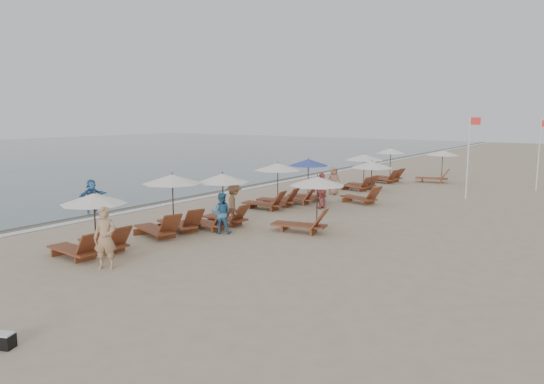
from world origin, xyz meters
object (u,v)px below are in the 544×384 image
Objects in this scene: beachgoer_mid_a at (221,213)px; lounger_station_4 at (304,183)px; lounger_station_3 at (273,187)px; flag_pole_near at (469,152)px; beachgoer_near at (105,238)px; beachgoer_far_a at (322,191)px; lounger_station_5 at (361,171)px; lounger_station_2 at (218,202)px; inland_station_0 at (308,201)px; waterline_walker at (92,196)px; lounger_station_1 at (168,207)px; beachgoer_far_b at (334,181)px; inland_station_1 at (365,178)px; duffel_bag at (0,340)px; beachgoer_mid_b at (234,205)px; lounger_station_6 at (386,167)px; inland_station_2 at (437,164)px; lounger_station_0 at (90,226)px.

lounger_station_4 is at bearing -113.93° from beachgoer_mid_a.
lounger_station_3 is 11.22m from flag_pole_near.
beachgoer_near is 1.06× the size of beachgoer_far_a.
lounger_station_2 is at bearing -90.93° from lounger_station_5.
inland_station_0 reaches higher than waterline_walker.
beachgoer_far_a is at bearing 113.22° from inland_station_0.
lounger_station_1 is 2.09m from beachgoer_mid_a.
beachgoer_far_b is (-0.42, -2.75, -0.37)m from lounger_station_5.
lounger_station_2 is at bearing 4.47° from beachgoer_far_a.
lounger_station_1 reaches higher than beachgoer_mid_a.
inland_station_0 is at bearing -104.41° from flag_pole_near.
lounger_station_5 is at bearing 85.47° from lounger_station_4.
lounger_station_3 is at bearing -128.81° from inland_station_1.
beachgoer_mid_b is at bearing 106.21° from duffel_bag.
lounger_station_6 is (0.11, 17.58, -0.01)m from lounger_station_2.
lounger_station_2 is 0.92× the size of inland_station_2.
lounger_station_4 is at bearing -138.23° from beachgoer_far_b.
lounger_station_5 is (0.21, 13.24, 0.13)m from lounger_station_2.
lounger_station_0 is 0.92× the size of inland_station_2.
beachgoer_mid_b is 12.06m from duffel_bag.
flag_pole_near reaches higher than beachgoer_far_a.
waterline_walker is at bearing -137.16° from lounger_station_3.
beachgoer_near is at bearing 15.71° from beachgoer_far_a.
inland_station_1 reaches higher than beachgoer_mid_b.
beachgoer_mid_a is at bearing -140.79° from inland_station_0.
inland_station_0 is 3.47m from beachgoer_mid_a.
inland_station_2 reaches higher than waterline_walker.
inland_station_0 is 3.26m from beachgoer_mid_b.
lounger_station_6 is 3.50m from inland_station_2.
lounger_station_0 reaches higher than waterline_walker.
beachgoer_far_a is (-2.05, 4.78, -0.37)m from inland_station_0.
inland_station_2 is at bearing 74.92° from lounger_station_4.
beachgoer_far_a is at bearing 52.97° from beachgoer_near.
beachgoer_near is at bearing -95.56° from inland_station_1.
inland_station_1 is at bearing 176.60° from beachgoer_far_a.
lounger_station_1 is 12.59m from beachgoer_far_b.
beachgoer_near is at bearing -67.23° from lounger_station_1.
duffel_bag is (4.42, -5.30, -0.81)m from lounger_station_0.
lounger_station_5 is 4.89m from inland_station_1.
beachgoer_far_b is 0.35× the size of flag_pole_near.
lounger_station_3 is at bearing -130.78° from flag_pole_near.
beachgoer_far_b is at bearing 149.99° from inland_station_1.
waterline_walker is at bearing 170.26° from lounger_station_1.
lounger_station_4 reaches higher than lounger_station_3.
lounger_station_6 is (0.78, 12.61, -0.03)m from lounger_station_3.
inland_station_1 is at bearing 97.50° from inland_station_0.
waterline_walker is (-6.40, 4.66, -0.17)m from lounger_station_0.
lounger_station_1 is 1.77× the size of waterline_walker.
beachgoer_far_b is at bearing 59.08° from beachgoer_near.
lounger_station_2 reaches higher than waterline_walker.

